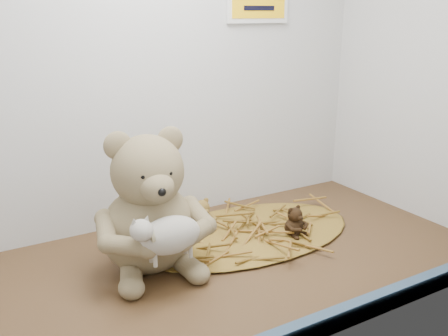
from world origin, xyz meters
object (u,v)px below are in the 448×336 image
toy_lamb (170,235)px  mini_teddy_tan (202,213)px  mini_teddy_brown (294,220)px  main_teddy (148,201)px

toy_lamb → mini_teddy_tan: toy_lamb is taller
mini_teddy_tan → mini_teddy_brown: (17.28, -13.70, -0.32)cm
mini_teddy_brown → toy_lamb: bearing=-179.5°
mini_teddy_brown → mini_teddy_tan: bearing=131.4°
toy_lamb → mini_teddy_tan: 27.24cm
mini_teddy_brown → main_teddy: bearing=163.1°
main_teddy → mini_teddy_tan: bearing=35.4°
main_teddy → mini_teddy_tan: main_teddy is taller
main_teddy → mini_teddy_tan: size_ratio=3.81×
toy_lamb → mini_teddy_brown: 35.66cm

